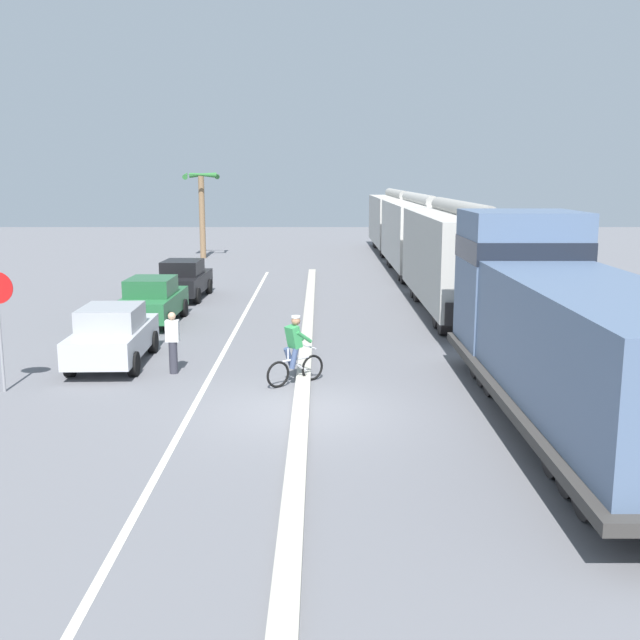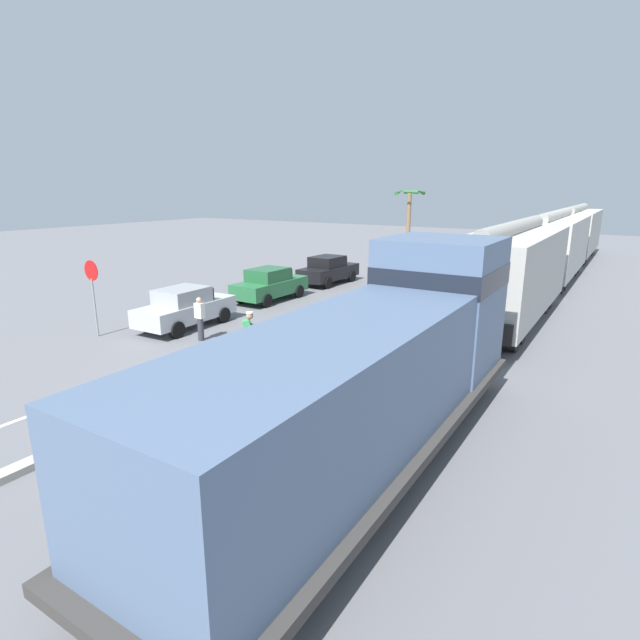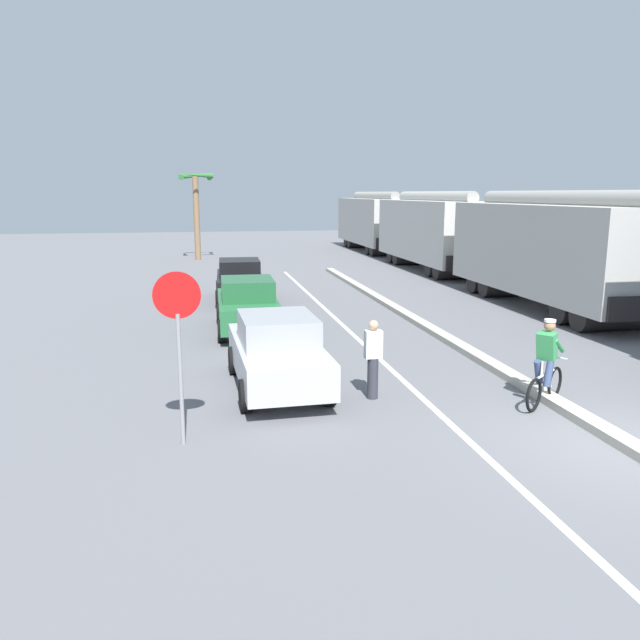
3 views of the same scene
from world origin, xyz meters
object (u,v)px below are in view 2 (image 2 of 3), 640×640
at_px(locomotive, 380,368).
at_px(cyclist, 249,340).
at_px(pedestrian_by_cars, 200,318).
at_px(palm_tree_near, 409,207).
at_px(hopper_car_trailing, 575,232).
at_px(parked_car_green, 270,284).
at_px(hopper_car_lead, 510,273).
at_px(parked_car_silver, 185,307).
at_px(hopper_car_middle, 553,246).
at_px(parked_car_black, 328,270).
at_px(stop_sign, 92,283).

distance_m(locomotive, cyclist, 6.32).
bearing_deg(pedestrian_by_cars, locomotive, -21.88).
bearing_deg(pedestrian_by_cars, palm_tree_near, 97.12).
bearing_deg(locomotive, pedestrian_by_cars, 158.12).
xyz_separation_m(locomotive, cyclist, (-5.70, 2.54, -0.98)).
relative_size(locomotive, palm_tree_near, 2.14).
xyz_separation_m(hopper_car_trailing, parked_car_green, (-10.90, -25.06, -1.26)).
bearing_deg(hopper_car_trailing, parked_car_green, -113.50).
relative_size(locomotive, pedestrian_by_cars, 7.17).
height_order(hopper_car_lead, parked_car_silver, hopper_car_lead).
relative_size(parked_car_silver, parked_car_green, 1.01).
distance_m(hopper_car_middle, parked_car_green, 17.37).
relative_size(parked_car_green, pedestrian_by_cars, 2.61).
bearing_deg(hopper_car_lead, parked_car_black, 161.80).
bearing_deg(parked_car_silver, parked_car_black, 90.43).
xyz_separation_m(locomotive, palm_tree_near, (-12.37, 31.42, 2.11)).
height_order(parked_car_silver, cyclist, cyclist).
bearing_deg(pedestrian_by_cars, parked_car_black, 98.91).
distance_m(hopper_car_lead, cyclist, 11.25).
xyz_separation_m(hopper_car_middle, parked_car_green, (-10.90, -13.46, -1.26)).
relative_size(hopper_car_trailing, cyclist, 6.18).
height_order(hopper_car_middle, pedestrian_by_cars, hopper_car_middle).
relative_size(stop_sign, pedestrian_by_cars, 1.78).
relative_size(hopper_car_trailing, parked_car_black, 2.49).
distance_m(hopper_car_trailing, parked_car_green, 27.36).
xyz_separation_m(hopper_car_middle, cyclist, (-5.70, -21.22, -1.26)).
bearing_deg(hopper_car_lead, locomotive, -90.00).
distance_m(hopper_car_trailing, parked_car_black, 22.46).
distance_m(hopper_car_lead, parked_car_green, 11.13).
distance_m(hopper_car_middle, parked_car_silver, 22.02).
relative_size(cyclist, palm_tree_near, 0.32).
xyz_separation_m(hopper_car_lead, parked_car_green, (-10.90, -1.86, -1.26)).
xyz_separation_m(hopper_car_lead, parked_car_silver, (-10.71, -7.60, -1.26)).
relative_size(hopper_car_lead, parked_car_black, 2.49).
bearing_deg(palm_tree_near, hopper_car_lead, -57.29).
relative_size(locomotive, parked_car_green, 2.75).
xyz_separation_m(locomotive, hopper_car_lead, (0.00, 12.16, 0.28)).
bearing_deg(locomotive, parked_car_green, 136.64).
distance_m(hopper_car_middle, pedestrian_by_cars, 22.09).
xyz_separation_m(stop_sign, pedestrian_by_cars, (3.72, 1.67, -1.18)).
xyz_separation_m(parked_car_black, stop_sign, (-1.82, -13.80, 1.21)).
bearing_deg(parked_car_black, pedestrian_by_cars, -81.09).
xyz_separation_m(parked_car_black, cyclist, (5.09, -13.16, 0.00)).
bearing_deg(locomotive, parked_car_black, 124.50).
distance_m(hopper_car_lead, hopper_car_trailing, 23.20).
bearing_deg(cyclist, locomotive, -24.02).
bearing_deg(locomotive, stop_sign, 171.42).
xyz_separation_m(parked_car_black, pedestrian_by_cars, (1.90, -12.13, 0.03)).
distance_m(hopper_car_lead, hopper_car_middle, 11.60).
distance_m(hopper_car_lead, parked_car_black, 11.43).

